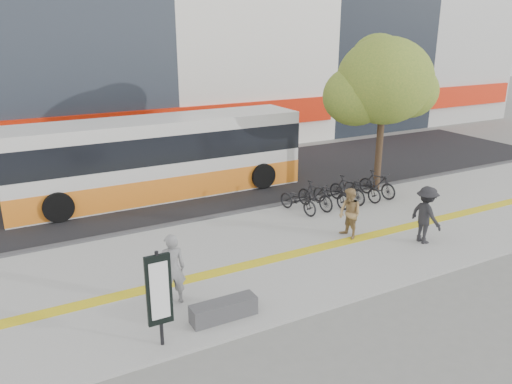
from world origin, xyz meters
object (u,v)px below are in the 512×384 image
seated_woman (172,269)px  pedestrian_tan (350,214)px  bench (224,310)px  bus (159,160)px  signboard (159,291)px  pedestrian_dark (426,215)px  street_tree (382,83)px

seated_woman → pedestrian_tan: (6.40, 1.19, -0.09)m
bench → bus: bus is taller
signboard → pedestrian_dark: size_ratio=1.19×
signboard → pedestrian_dark: signboard is taller
bus → seated_woman: 8.82m
signboard → street_tree: (11.38, 6.33, 3.15)m
seated_woman → pedestrian_tan: size_ratio=1.11×
bench → signboard: (-1.60, -0.31, 1.06)m
bus → seated_woman: (-2.44, -8.46, -0.54)m
bus → pedestrian_dark: bearing=-56.2°
bus → street_tree: bearing=-24.3°
bench → street_tree: 12.23m
bench → pedestrian_tan: bearing=23.5°
street_tree → pedestrian_dark: street_tree is taller
signboard → bench: bearing=10.8°
seated_woman → pedestrian_dark: bearing=-172.6°
pedestrian_tan → street_tree: bearing=127.8°
street_tree → pedestrian_tan: (-4.18, -3.59, -3.61)m
pedestrian_tan → seated_woman: bearing=-82.3°
bus → pedestrian_tan: 8.30m
signboard → pedestrian_tan: (7.20, 2.74, -0.46)m
bench → signboard: bearing=-169.2°
seated_woman → signboard: bearing=71.7°
bench → pedestrian_dark: (7.47, 1.00, 0.70)m
street_tree → pedestrian_dark: bearing=-114.7°
bench → bus: bearing=80.4°
bus → pedestrian_tan: bus is taller
bus → bench: bearing=-99.6°
pedestrian_tan → pedestrian_dark: 2.36m
bench → street_tree: (9.78, 6.02, 4.21)m
bench → pedestrian_tan: size_ratio=0.97×
street_tree → pedestrian_tan: bearing=-139.4°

